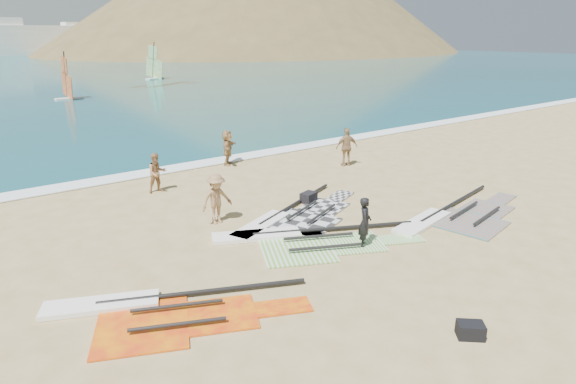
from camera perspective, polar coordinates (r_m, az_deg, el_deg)
ground at (r=13.43m, az=9.70°, el=-8.53°), size 300.00×300.00×0.00m
surf_line at (r=23.06m, az=-12.79°, el=2.76°), size 300.00×1.20×0.04m
headland_main at (r=167.10m, az=-2.54°, el=16.25°), size 143.00×143.00×45.00m
headland_minor at (r=196.42m, az=4.57°, el=16.52°), size 70.00×70.00×28.00m
rig_grey at (r=16.44m, az=0.61°, el=-2.92°), size 6.20×3.85×0.20m
rig_green at (r=14.66m, az=1.62°, el=-5.66°), size 6.02×4.28×0.21m
rig_orange at (r=17.45m, az=19.18°, el=-2.70°), size 6.57×3.14×0.21m
rig_red at (r=11.58m, az=-15.43°, el=-13.39°), size 5.77×3.91×0.20m
gear_bag_near at (r=17.92m, az=2.46°, el=-0.64°), size 0.69×0.58×0.38m
gear_bag_far at (r=11.02m, az=20.81°, el=-15.06°), size 0.65×0.64×0.32m
person_wetsuit at (r=14.21m, az=9.11°, el=-3.58°), size 0.65×0.65×1.53m
beachgoer_left at (r=19.58m, az=-15.26°, el=2.21°), size 0.79×0.63×1.58m
beachgoer_mid at (r=15.92m, az=-8.46°, el=-0.82°), size 1.11×0.65×1.69m
beachgoer_back at (r=22.88m, az=6.97°, el=5.31°), size 1.15×0.78×1.82m
beachgoer_right at (r=23.10m, az=-7.18°, el=5.25°), size 1.42×1.47×1.67m
windsurfer_centre at (r=50.81m, az=-24.71°, el=11.39°), size 2.49×2.99×4.47m
windsurfer_right at (r=69.67m, az=-15.59°, el=13.90°), size 2.83×3.13×4.99m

